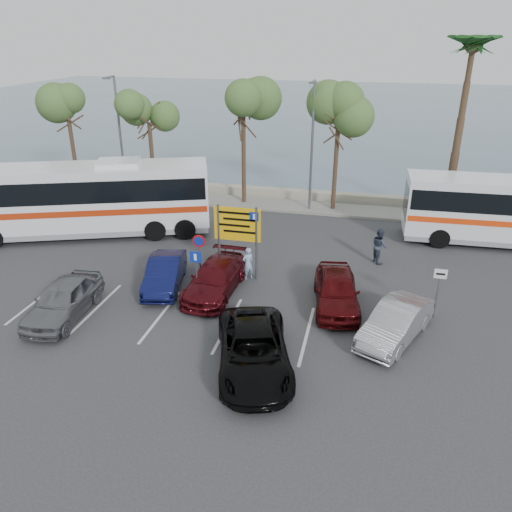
% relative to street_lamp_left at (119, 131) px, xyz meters
% --- Properties ---
extents(ground, '(120.00, 120.00, 0.00)m').
position_rel_street_lamp_left_xyz_m(ground, '(10.00, -13.52, -4.60)').
color(ground, '#313133').
rests_on(ground, ground).
extents(kerb_strip, '(44.00, 2.40, 0.15)m').
position_rel_street_lamp_left_xyz_m(kerb_strip, '(10.00, 0.48, -4.52)').
color(kerb_strip, gray).
rests_on(kerb_strip, ground).
extents(seawall, '(48.00, 0.80, 0.60)m').
position_rel_street_lamp_left_xyz_m(seawall, '(10.00, 2.48, -4.30)').
color(seawall, '#A59D84').
rests_on(seawall, ground).
extents(sea, '(140.00, 140.00, 0.00)m').
position_rel_street_lamp_left_xyz_m(sea, '(10.00, 46.48, -4.59)').
color(sea, '#466371').
rests_on(sea, ground).
extents(tree_far_left, '(3.20, 3.20, 7.60)m').
position_rel_street_lamp_left_xyz_m(tree_far_left, '(-4.00, 0.48, 1.73)').
color(tree_far_left, '#382619').
rests_on(tree_far_left, kerb_strip).
extents(tree_left, '(3.20, 3.20, 7.20)m').
position_rel_street_lamp_left_xyz_m(tree_left, '(2.00, 0.48, 1.41)').
color(tree_left, '#382619').
rests_on(tree_left, kerb_strip).
extents(tree_mid, '(3.20, 3.20, 8.00)m').
position_rel_street_lamp_left_xyz_m(tree_mid, '(8.50, 0.48, 2.06)').
color(tree_mid, '#382619').
rests_on(tree_mid, kerb_strip).
extents(tree_right, '(3.20, 3.20, 7.40)m').
position_rel_street_lamp_left_xyz_m(tree_right, '(14.50, 0.48, 1.57)').
color(tree_right, '#382619').
rests_on(tree_right, kerb_strip).
extents(palm_tree, '(4.80, 4.80, 11.20)m').
position_rel_street_lamp_left_xyz_m(palm_tree, '(21.50, 0.48, 5.27)').
color(palm_tree, '#382619').
rests_on(palm_tree, kerb_strip).
extents(street_lamp_left, '(0.45, 1.15, 8.01)m').
position_rel_street_lamp_left_xyz_m(street_lamp_left, '(0.00, 0.00, 0.00)').
color(street_lamp_left, slate).
rests_on(street_lamp_left, kerb_strip).
extents(street_lamp_right, '(0.45, 1.15, 8.01)m').
position_rel_street_lamp_left_xyz_m(street_lamp_right, '(13.00, 0.00, 0.00)').
color(street_lamp_right, slate).
rests_on(street_lamp_right, kerb_strip).
extents(direction_sign, '(2.20, 0.12, 3.60)m').
position_rel_street_lamp_left_xyz_m(direction_sign, '(11.00, -10.32, -2.17)').
color(direction_sign, slate).
rests_on(direction_sign, ground).
extents(sign_no_stop, '(0.60, 0.08, 2.35)m').
position_rel_street_lamp_left_xyz_m(sign_no_stop, '(9.40, -11.13, -3.02)').
color(sign_no_stop, slate).
rests_on(sign_no_stop, ground).
extents(sign_parking, '(0.50, 0.07, 2.25)m').
position_rel_street_lamp_left_xyz_m(sign_parking, '(9.80, -12.73, -3.13)').
color(sign_parking, slate).
rests_on(sign_parking, ground).
extents(sign_taxi, '(0.50, 0.07, 2.20)m').
position_rel_street_lamp_left_xyz_m(sign_taxi, '(19.80, -12.03, -3.18)').
color(sign_taxi, slate).
rests_on(sign_taxi, ground).
extents(lane_markings, '(12.02, 4.20, 0.01)m').
position_rel_street_lamp_left_xyz_m(lane_markings, '(8.86, -14.52, -4.60)').
color(lane_markings, silver).
rests_on(lane_markings, ground).
extents(coach_bus_left, '(13.90, 7.55, 4.28)m').
position_rel_street_lamp_left_xyz_m(coach_bus_left, '(1.21, -7.02, -2.61)').
color(coach_bus_left, white).
rests_on(coach_bus_left, ground).
extents(car_silver_a, '(2.11, 4.59, 1.52)m').
position_rel_street_lamp_left_xyz_m(car_silver_a, '(5.00, -15.42, -3.84)').
color(car_silver_a, slate).
rests_on(car_silver_a, ground).
extents(car_blue, '(2.33, 4.39, 1.37)m').
position_rel_street_lamp_left_xyz_m(car_blue, '(8.00, -12.02, -3.91)').
color(car_blue, '#0E1241').
rests_on(car_blue, ground).
extents(car_maroon, '(2.08, 4.80, 1.38)m').
position_rel_street_lamp_left_xyz_m(car_maroon, '(10.40, -12.02, -3.91)').
color(car_maroon, '#4F0D13').
rests_on(car_maroon, ground).
extents(car_red, '(2.46, 4.74, 1.54)m').
position_rel_street_lamp_left_xyz_m(car_red, '(15.78, -12.02, -3.83)').
color(car_red, '#4A0A0C').
rests_on(car_red, ground).
extents(suv_black, '(3.85, 5.73, 1.46)m').
position_rel_street_lamp_left_xyz_m(suv_black, '(13.38, -17.02, -3.87)').
color(suv_black, black).
rests_on(suv_black, ground).
extents(car_silver_b, '(3.12, 4.50, 1.41)m').
position_rel_street_lamp_left_xyz_m(car_silver_b, '(18.18, -14.00, -3.90)').
color(car_silver_b, '#96969B').
rests_on(car_silver_b, ground).
extents(pedestrian_near, '(0.68, 0.68, 1.59)m').
position_rel_street_lamp_left_xyz_m(pedestrian_near, '(11.50, -10.37, -3.80)').
color(pedestrian_near, '#93B1D6').
rests_on(pedestrian_near, ground).
extents(pedestrian_far, '(0.98, 1.08, 1.79)m').
position_rel_street_lamp_left_xyz_m(pedestrian_far, '(17.49, -7.02, -3.70)').
color(pedestrian_far, '#343C4E').
rests_on(pedestrian_far, ground).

